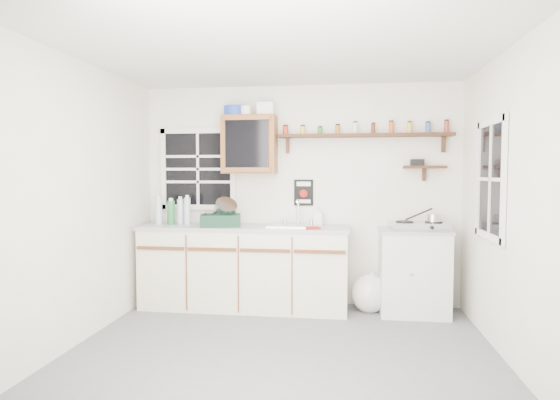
% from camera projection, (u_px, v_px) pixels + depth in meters
% --- Properties ---
extents(room, '(3.64, 3.24, 2.54)m').
position_uv_depth(room, '(281.00, 204.00, 3.80)').
color(room, '#5A5A5D').
rests_on(room, ground).
extents(main_cabinet, '(2.31, 0.63, 0.92)m').
position_uv_depth(main_cabinet, '(244.00, 267.00, 5.21)').
color(main_cabinet, beige).
rests_on(main_cabinet, floor).
extents(right_cabinet, '(0.73, 0.57, 0.91)m').
position_uv_depth(right_cabinet, '(413.00, 271.00, 4.99)').
color(right_cabinet, silver).
rests_on(right_cabinet, floor).
extents(sink, '(0.52, 0.44, 0.29)m').
position_uv_depth(sink, '(292.00, 225.00, 5.11)').
color(sink, '#B6B7BB').
rests_on(sink, main_cabinet).
extents(upper_cabinet, '(0.60, 0.32, 0.65)m').
position_uv_depth(upper_cabinet, '(250.00, 145.00, 5.27)').
color(upper_cabinet, brown).
rests_on(upper_cabinet, wall_back).
extents(upper_cabinet_clutter, '(0.57, 0.24, 0.14)m').
position_uv_depth(upper_cabinet_clutter, '(246.00, 110.00, 5.25)').
color(upper_cabinet_clutter, '#1937A8').
rests_on(upper_cabinet_clutter, upper_cabinet).
extents(spice_shelf, '(1.91, 0.18, 0.35)m').
position_uv_depth(spice_shelf, '(365.00, 134.00, 5.16)').
color(spice_shelf, '#33180E').
rests_on(spice_shelf, wall_back).
extents(secondary_shelf, '(0.45, 0.16, 0.24)m').
position_uv_depth(secondary_shelf, '(422.00, 166.00, 5.10)').
color(secondary_shelf, '#33180E').
rests_on(secondary_shelf, wall_back).
extents(warning_sign, '(0.22, 0.02, 0.30)m').
position_uv_depth(warning_sign, '(304.00, 193.00, 5.36)').
color(warning_sign, black).
rests_on(warning_sign, wall_back).
extents(window_back, '(0.93, 0.03, 0.98)m').
position_uv_depth(window_back, '(198.00, 169.00, 5.51)').
color(window_back, black).
rests_on(window_back, wall_back).
extents(window_right, '(0.03, 0.78, 1.08)m').
position_uv_depth(window_right, '(491.00, 179.00, 4.09)').
color(window_right, black).
rests_on(window_right, wall_back).
extents(water_bottles, '(0.39, 0.16, 0.33)m').
position_uv_depth(water_bottles, '(174.00, 211.00, 5.30)').
color(water_bottles, '#A6B9C3').
rests_on(water_bottles, main_cabinet).
extents(dish_rack, '(0.50, 0.42, 0.32)m').
position_uv_depth(dish_rack, '(222.00, 217.00, 5.13)').
color(dish_rack, black).
rests_on(dish_rack, main_cabinet).
extents(soap_bottle, '(0.12, 0.12, 0.21)m').
position_uv_depth(soap_bottle, '(319.00, 216.00, 5.20)').
color(soap_bottle, white).
rests_on(soap_bottle, main_cabinet).
extents(rag, '(0.18, 0.17, 0.02)m').
position_uv_depth(rag, '(312.00, 228.00, 4.88)').
color(rag, maroon).
rests_on(rag, main_cabinet).
extents(hotplate, '(0.63, 0.38, 0.09)m').
position_uv_depth(hotplate, '(419.00, 226.00, 4.93)').
color(hotplate, '#B6B7BB').
rests_on(hotplate, right_cabinet).
extents(saucepan, '(0.36, 0.17, 0.15)m').
position_uv_depth(saucepan, '(433.00, 218.00, 4.91)').
color(saucepan, '#B6B7BB').
rests_on(saucepan, hotplate).
extents(trash_bag, '(0.41, 0.37, 0.47)m').
position_uv_depth(trash_bag, '(370.00, 293.00, 5.07)').
color(trash_bag, silver).
rests_on(trash_bag, floor).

